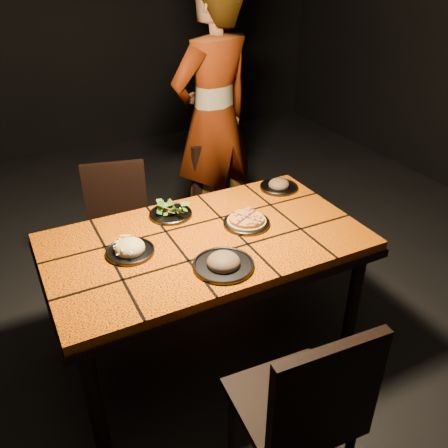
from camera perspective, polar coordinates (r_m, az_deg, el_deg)
name	(u,v)px	position (r m, az deg, el deg)	size (l,w,h in m)	color
room_shell	(202,90)	(2.11, -2.61, 15.80)	(6.04, 7.04, 3.08)	black
dining_table	(206,251)	(2.46, -2.16, -3.22)	(1.62, 0.92, 0.75)	orange
chair_near	(305,408)	(1.92, 9.72, -20.94)	(0.46, 0.46, 0.96)	black
chair_far_left	(119,222)	(3.12, -12.53, 0.22)	(0.48, 0.48, 0.87)	black
chair_far_right	(222,190)	(3.51, -0.29, 4.11)	(0.46, 0.46, 0.83)	black
diner	(214,120)	(3.46, -1.27, 12.40)	(0.70, 0.46, 1.92)	brown
plate_pizza	(247,222)	(2.52, 2.73, 0.30)	(0.28, 0.28, 0.04)	#37373C
plate_pasta	(130,249)	(2.33, -11.24, -3.01)	(0.24, 0.24, 0.08)	#37373C
plate_salad	(171,211)	(2.62, -6.44, 1.52)	(0.24, 0.24, 0.07)	#37373C
plate_mushroom_a	(223,262)	(2.19, -0.06, -4.64)	(0.29, 0.29, 0.09)	#37373C
plate_mushroom_b	(279,185)	(2.92, 6.62, 4.65)	(0.23, 0.23, 0.08)	#37373C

